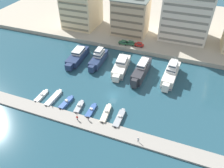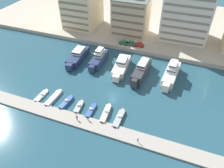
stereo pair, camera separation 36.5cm
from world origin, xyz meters
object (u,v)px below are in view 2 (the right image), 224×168
Objects in this scene: motorboat_white_left at (54,98)px; motorboat_blue_center at (91,111)px; yacht_navy_left at (99,58)px; pedestrian_mid_deck at (77,117)px; motorboat_cream_center_right at (106,114)px; car_red_mid_left at (140,45)px; pedestrian_far_side at (88,118)px; yacht_charcoal_center_left at (142,70)px; motorboat_blue_mid_left at (66,102)px; yacht_ivory_center at (171,74)px; car_green_left at (131,43)px; motorboat_grey_mid_right at (119,118)px; motorboat_grey_center_left at (79,107)px; pedestrian_near_edge at (138,139)px; motorboat_white_far_left at (41,96)px; yacht_ivory_mid_left at (121,66)px; yacht_navy_far_left at (78,56)px.

motorboat_blue_center is (14.01, -0.86, -0.06)m from motorboat_white_left.
pedestrian_mid_deck is (6.60, -31.11, -0.55)m from yacht_navy_left.
yacht_navy_left is at bearing 117.72° from motorboat_cream_center_right.
car_red_mid_left reaches higher than pedestrian_far_side.
yacht_charcoal_center_left is 30.08m from motorboat_blue_mid_left.
yacht_ivory_center is 4.23× the size of car_green_left.
motorboat_grey_mid_right is 12.44m from pedestrian_mid_deck.
motorboat_grey_mid_right is at bearing -0.06° from motorboat_blue_center.
motorboat_grey_center_left is (-24.53, -25.68, -1.89)m from yacht_ivory_center.
car_green_left is at bearing 71.23° from motorboat_white_left.
yacht_navy_left is 41.13m from pedestrian_near_edge.
pedestrian_far_side is at bearing 18.47° from pedestrian_mid_deck.
motorboat_white_far_left is at bearing 169.62° from pedestrian_near_edge.
motorboat_blue_center is 3.88× the size of pedestrian_mid_deck.
motorboat_blue_center is at bearing -93.32° from yacht_ivory_mid_left.
motorboat_blue_mid_left is 4.32× the size of pedestrian_far_side.
motorboat_blue_center is 4.84m from motorboat_cream_center_right.
car_green_left is 46.91m from pedestrian_mid_deck.
motorboat_white_left is at bearing -122.92° from yacht_ivory_mid_left.
motorboat_grey_center_left is 0.75× the size of motorboat_grey_mid_right.
yacht_ivory_mid_left is 17.52m from car_red_mid_left.
motorboat_grey_center_left is 42.09m from car_green_left.
motorboat_white_left is 31.48m from pedestrian_near_edge.
yacht_charcoal_center_left is 2.03× the size of motorboat_white_left.
motorboat_blue_mid_left is 8.97m from motorboat_blue_center.
yacht_navy_far_left reaches higher than pedestrian_near_edge.
motorboat_white_far_left is 3.93× the size of pedestrian_mid_deck.
motorboat_grey_center_left is 0.73× the size of motorboat_cream_center_right.
yacht_navy_left is 3.69× the size of car_red_mid_left.
yacht_ivory_center is (37.96, 0.70, 0.56)m from yacht_navy_far_left.
yacht_charcoal_center_left is 29.13m from pedestrian_far_side.
motorboat_blue_center is 1.58× the size of car_red_mid_left.
pedestrian_near_edge is (-3.59, -31.91, -0.77)m from yacht_ivory_center.
motorboat_white_left is 5.06m from motorboat_blue_mid_left.
yacht_navy_left is 0.88× the size of yacht_ivory_center.
yacht_navy_left reaches higher than yacht_ivory_mid_left.
car_red_mid_left is (22.39, 41.65, 2.38)m from motorboat_white_far_left.
pedestrian_near_edge is (16.71, -48.04, -1.22)m from car_green_left.
yacht_navy_far_left reaches higher than pedestrian_far_side.
yacht_charcoal_center_left is 10.39× the size of pedestrian_mid_deck.
yacht_navy_far_left is 27.44m from car_red_mid_left.
pedestrian_mid_deck is 1.07× the size of pedestrian_far_side.
yacht_ivory_mid_left is at bearing -85.14° from car_green_left.
motorboat_white_far_left is at bearing -110.61° from yacht_navy_left.
yacht_charcoal_center_left is 33.10m from motorboat_white_left.
yacht_charcoal_center_left is at bearing 103.20° from pedestrian_near_edge.
motorboat_blue_center is at bearing -111.92° from yacht_charcoal_center_left.
pedestrian_near_edge reaches higher than pedestrian_far_side.
pedestrian_mid_deck is at bearing -142.92° from motorboat_cream_center_right.
motorboat_white_far_left is at bearing -179.98° from motorboat_blue_mid_left.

